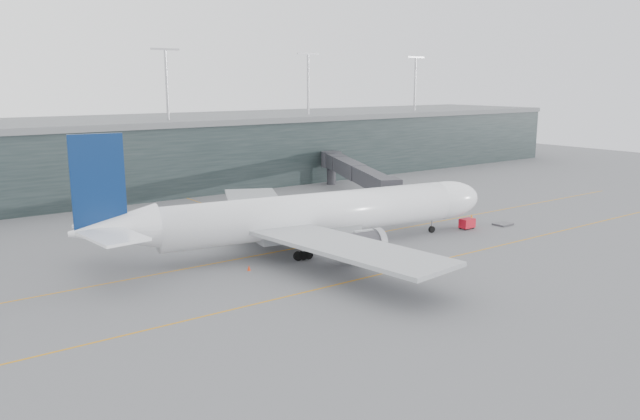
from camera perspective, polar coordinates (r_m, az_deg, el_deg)
ground at (r=89.91m, az=-4.21°, el=-3.07°), size 320.00×320.00×0.00m
taxiline_a at (r=86.66m, az=-2.80°, el=-3.61°), size 160.00×0.25×0.02m
taxiline_b at (r=74.38m, az=4.07°, el=-6.22°), size 160.00×0.25×0.02m
taxiline_lead_main at (r=109.18m, az=-7.59°, el=-0.50°), size 0.25×60.00×0.02m
terminal at (r=140.42m, az=-17.02°, el=4.93°), size 240.00×36.00×29.00m
main_aircraft at (r=85.71m, az=-0.88°, el=-0.49°), size 60.50×56.27×16.99m
jet_bridge at (r=125.91m, az=1.47°, el=3.78°), size 23.00×46.09×7.45m
gse_cart at (r=101.05m, az=13.30°, el=-1.18°), size 2.42×1.57×1.63m
baggage_dolly at (r=105.29m, az=16.37°, el=-1.24°), size 2.96×2.42×0.29m
uld_a at (r=95.75m, az=-10.82°, el=-1.79°), size 1.97×1.62×1.70m
uld_b at (r=99.32m, az=-8.70°, el=-1.24°), size 1.99×1.67×1.67m
uld_c at (r=99.02m, az=-8.37°, el=-1.24°), size 2.00×1.63×1.78m
cone_nose at (r=109.05m, az=13.70°, el=-0.56°), size 0.47×0.47×0.75m
cone_wing_stbd at (r=80.04m, az=8.65°, el=-4.75°), size 0.48×0.48×0.76m
cone_wing_port at (r=103.63m, az=-2.25°, el=-0.85°), size 0.48×0.48×0.77m
cone_tail at (r=77.45m, az=-6.51°, el=-5.28°), size 0.42×0.42×0.68m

